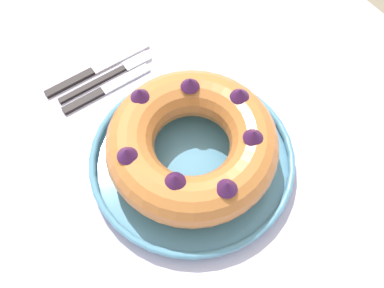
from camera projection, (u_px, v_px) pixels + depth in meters
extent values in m
plane|color=gray|center=(187.00, 274.00, 1.44)|extent=(8.00, 8.00, 0.00)
cube|color=silver|center=(183.00, 177.00, 0.81)|extent=(1.48, 1.17, 0.03)
cylinder|color=brown|center=(198.00, 2.00, 1.55)|extent=(0.06, 0.06, 0.72)
cylinder|color=#518EB2|center=(192.00, 161.00, 0.80)|extent=(0.35, 0.35, 0.01)
torus|color=#518EB2|center=(192.00, 157.00, 0.78)|extent=(0.36, 0.36, 0.01)
torus|color=#C67538|center=(192.00, 144.00, 0.74)|extent=(0.29, 0.29, 0.08)
cone|color=#3D1947|center=(254.00, 135.00, 0.70)|extent=(0.04, 0.04, 0.02)
cone|color=#3D1947|center=(240.00, 93.00, 0.73)|extent=(0.04, 0.04, 0.02)
cone|color=#3D1947|center=(190.00, 83.00, 0.75)|extent=(0.04, 0.04, 0.02)
cone|color=#3D1947|center=(140.00, 93.00, 0.73)|extent=(0.04, 0.04, 0.02)
cone|color=#3D1947|center=(127.00, 153.00, 0.68)|extent=(0.05, 0.05, 0.02)
cone|color=#3D1947|center=(175.00, 179.00, 0.66)|extent=(0.04, 0.04, 0.02)
cone|color=#3D1947|center=(227.00, 186.00, 0.65)|extent=(0.03, 0.03, 0.02)
cube|color=black|center=(93.00, 84.00, 0.89)|extent=(0.01, 0.15, 0.01)
cube|color=silver|center=(137.00, 61.00, 0.92)|extent=(0.02, 0.06, 0.01)
cube|color=black|center=(70.00, 83.00, 0.89)|extent=(0.02, 0.10, 0.01)
cube|color=silver|center=(121.00, 57.00, 0.92)|extent=(0.02, 0.13, 0.00)
cube|color=black|center=(83.00, 101.00, 0.87)|extent=(0.02, 0.09, 0.01)
cube|color=silver|center=(126.00, 79.00, 0.89)|extent=(0.02, 0.10, 0.00)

